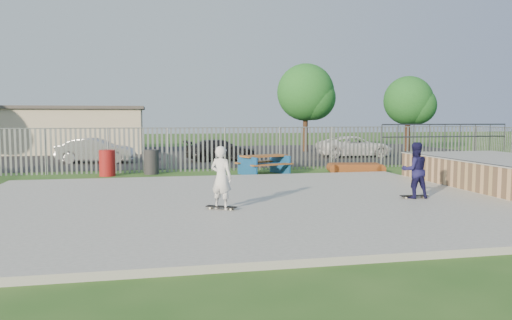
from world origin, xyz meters
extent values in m
plane|color=#27531C|center=(0.00, 0.00, 0.00)|extent=(120.00, 120.00, 0.00)
cube|color=gray|center=(0.00, 0.00, 0.07)|extent=(15.00, 12.00, 0.15)
cube|color=tan|center=(9.50, 1.00, 0.53)|extent=(4.00, 7.00, 1.05)
cube|color=#9E9E99|center=(9.50, 1.00, 1.07)|extent=(4.05, 7.05, 0.04)
cylinder|color=#383A3F|center=(7.52, 1.00, 1.08)|extent=(0.06, 7.00, 0.06)
cube|color=brown|center=(2.43, 7.19, 0.81)|extent=(2.14, 1.39, 0.07)
cube|color=brown|center=(2.65, 6.56, 0.49)|extent=(1.99, 0.95, 0.06)
cube|color=brown|center=(2.21, 7.82, 0.49)|extent=(1.99, 0.95, 0.06)
cube|color=navy|center=(2.43, 7.19, 0.41)|extent=(2.19, 2.05, 0.82)
cube|color=brown|center=(6.59, 7.00, 0.21)|extent=(2.23, 1.42, 0.41)
cylinder|color=maroon|center=(-4.16, 8.00, 0.55)|extent=(0.66, 0.66, 1.10)
cylinder|color=#28282A|center=(-2.34, 8.32, 0.53)|extent=(0.64, 0.64, 1.06)
cube|color=black|center=(0.00, 19.00, 0.01)|extent=(40.00, 18.00, 0.02)
imported|color=#AFAFB4|center=(-5.25, 14.09, 0.69)|extent=(4.21, 2.01, 1.33)
imported|color=black|center=(1.51, 14.09, 0.62)|extent=(4.28, 2.13, 1.19)
imported|color=white|center=(9.94, 15.05, 0.66)|extent=(4.66, 2.23, 1.28)
cube|color=beige|center=(-8.00, 23.00, 1.50)|extent=(10.00, 6.00, 3.00)
cube|color=#4C4742|center=(-8.00, 23.00, 3.10)|extent=(10.40, 6.40, 0.20)
cylinder|color=#452C1B|center=(8.43, 20.38, 1.81)|extent=(0.35, 0.35, 3.61)
sphere|color=#205F22|center=(8.43, 20.38, 4.22)|extent=(4.05, 4.05, 4.05)
cylinder|color=#3D2518|center=(15.75, 19.21, 1.56)|extent=(0.37, 0.37, 3.12)
sphere|color=#1E5820|center=(15.75, 19.21, 3.65)|extent=(3.50, 3.50, 3.50)
cube|color=black|center=(5.12, -0.69, 0.21)|extent=(0.81, 0.26, 0.02)
cube|color=black|center=(-0.59, -1.29, 0.21)|extent=(0.80, 0.57, 0.02)
imported|color=#161541|center=(5.12, -0.69, 0.96)|extent=(0.83, 0.67, 1.62)
imported|color=white|center=(-0.59, -1.29, 0.96)|extent=(0.70, 0.67, 1.62)
camera|label=1|loc=(-2.28, -13.76, 2.51)|focal=35.00mm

